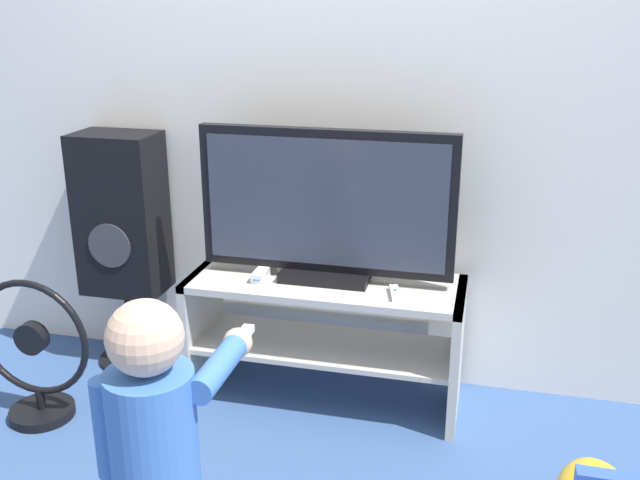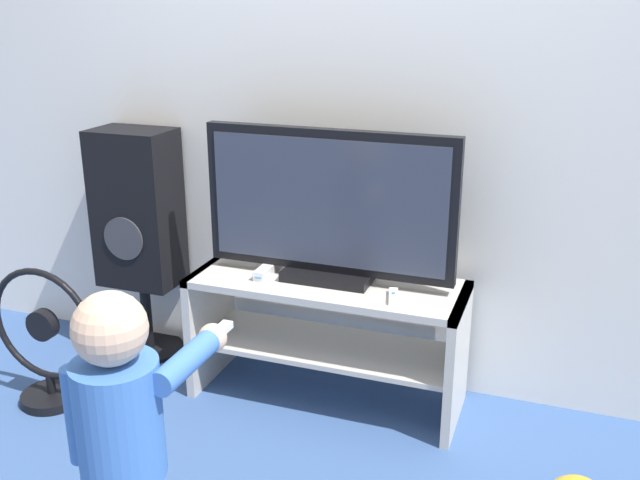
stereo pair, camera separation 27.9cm
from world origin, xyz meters
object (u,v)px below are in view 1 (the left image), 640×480
Objects in this scene: television at (326,208)px; game_console at (264,272)px; child at (156,431)px; floor_fan at (35,358)px; remote_primary at (395,293)px; speaker_tower at (122,220)px.

television reaches higher than game_console.
child is 1.20m from floor_fan.
television is 0.44m from remote_primary.
child reaches higher than remote_primary.
game_console is at bearing -173.46° from television.
game_console is 1.48× the size of remote_primary.
floor_fan is (-1.10, -0.45, -0.58)m from television.
television is at bearing 80.87° from child.
remote_primary is (0.56, -0.08, -0.01)m from game_console.
child is 0.85× the size of speaker_tower.
television is at bearing 160.73° from remote_primary.
speaker_tower is (-0.97, 0.10, -0.15)m from television.
game_console is at bearing 26.38° from floor_fan.
television reaches higher than floor_fan.
speaker_tower is at bearing 75.95° from floor_fan.
speaker_tower reaches higher than game_console.
speaker_tower is at bearing 171.00° from remote_primary.
game_console is (-0.26, -0.03, -0.29)m from television.
speaker_tower is at bearing 121.45° from child.
game_console is 0.99m from floor_fan.
speaker_tower is 0.71m from floor_fan.
remote_primary is at bearing -19.27° from television.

